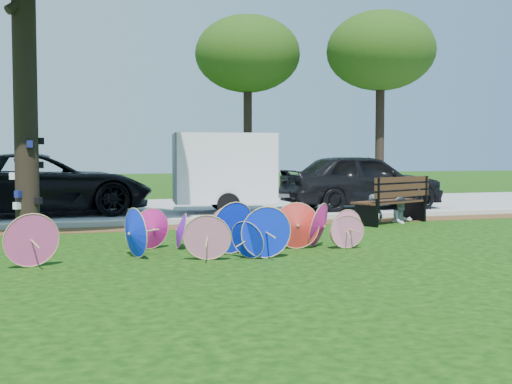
% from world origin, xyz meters
% --- Properties ---
extents(ground, '(90.00, 90.00, 0.00)m').
position_xyz_m(ground, '(0.00, 0.00, 0.00)').
color(ground, black).
rests_on(ground, ground).
extents(mulch_strip, '(90.00, 1.00, 0.01)m').
position_xyz_m(mulch_strip, '(0.00, 4.50, 0.01)').
color(mulch_strip, '#472D16').
rests_on(mulch_strip, ground).
extents(curb, '(90.00, 0.30, 0.12)m').
position_xyz_m(curb, '(0.00, 5.20, 0.06)').
color(curb, '#B7B5AD').
rests_on(curb, ground).
extents(street, '(90.00, 8.00, 0.01)m').
position_xyz_m(street, '(0.00, 9.35, 0.01)').
color(street, gray).
rests_on(street, ground).
extents(parasol_pile, '(5.82, 2.02, 0.87)m').
position_xyz_m(parasol_pile, '(-0.44, 0.49, 0.38)').
color(parasol_pile, '#0827EA').
rests_on(parasol_pile, ground).
extents(black_van, '(6.09, 3.28, 1.63)m').
position_xyz_m(black_van, '(-3.49, 8.36, 0.81)').
color(black_van, black).
rests_on(black_van, ground).
extents(dark_pickup, '(4.84, 2.03, 1.64)m').
position_xyz_m(dark_pickup, '(5.52, 7.68, 0.82)').
color(dark_pickup, black).
rests_on(dark_pickup, ground).
extents(cargo_trailer, '(2.86, 2.01, 2.47)m').
position_xyz_m(cargo_trailer, '(1.33, 7.60, 1.24)').
color(cargo_trailer, silver).
rests_on(cargo_trailer, ground).
extents(park_bench, '(2.20, 1.57, 1.08)m').
position_xyz_m(park_bench, '(4.34, 3.87, 0.54)').
color(park_bench, black).
rests_on(park_bench, ground).
extents(person_left, '(0.57, 0.48, 1.32)m').
position_xyz_m(person_left, '(3.99, 3.92, 0.66)').
color(person_left, '#38404C').
rests_on(person_left, ground).
extents(person_right, '(0.61, 0.50, 1.16)m').
position_xyz_m(person_right, '(4.69, 3.92, 0.58)').
color(person_right, '#B1B1BA').
rests_on(person_right, ground).
extents(bg_trees, '(21.57, 6.79, 7.40)m').
position_xyz_m(bg_trees, '(2.20, 15.24, 5.77)').
color(bg_trees, black).
rests_on(bg_trees, ground).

